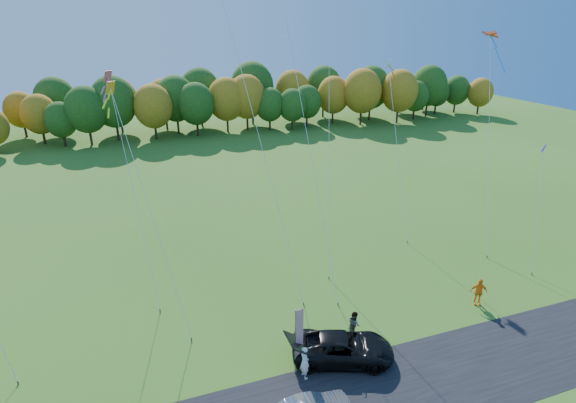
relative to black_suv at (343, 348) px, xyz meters
name	(u,v)px	position (x,y,z in m)	size (l,w,h in m)	color
ground	(323,351)	(-0.75, 1.01, -0.78)	(160.00, 160.00, 0.00)	#336019
asphalt_strip	(355,402)	(-0.75, -2.99, -0.78)	(90.00, 6.00, 0.01)	black
tree_line	(189,136)	(-0.75, 56.01, -0.78)	(116.00, 12.00, 10.00)	#1E4711
black_suv	(343,348)	(0.00, 0.00, 0.00)	(2.60, 5.64, 1.57)	black
person_tailgate_a	(305,362)	(-2.50, -0.53, 0.18)	(0.70, 0.46, 1.93)	white
person_tailgate_b	(354,324)	(1.53, 1.60, 0.07)	(0.83, 0.65, 1.71)	gray
person_east	(478,292)	(10.82, 1.77, 0.18)	(1.13, 0.47, 1.93)	orange
feather_flag	(298,334)	(-2.67, -0.03, 1.71)	(0.52, 0.22, 4.07)	#999999
kite_delta_blue	(242,75)	(-2.47, 10.81, 13.71)	(6.23, 11.70, 30.05)	#4C3F33
kite_parafoil_orange	(329,83)	(4.81, 13.47, 12.55)	(5.95, 11.60, 27.02)	#4C3F33
kite_delta_red	(305,123)	(1.61, 10.15, 10.46)	(2.37, 10.93, 21.63)	#4C3F33
kite_parafoil_rainbow	(489,141)	(18.20, 10.69, 7.67)	(5.81, 8.67, 17.16)	#4C3F33
kite_diamond_yellow	(151,214)	(-9.10, 7.59, 6.36)	(3.32, 6.93, 14.80)	#4C3F33
kite_diamond_white	(397,149)	(12.14, 14.71, 6.46)	(2.00, 8.07, 14.91)	#4C3F33
kite_diamond_pink	(133,190)	(-9.95, 11.67, 6.48)	(2.00, 7.93, 14.97)	#4C3F33
kite_diamond_blue_low	(538,210)	(18.74, 5.23, 3.58)	(3.28, 4.17, 9.12)	#4C3F33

